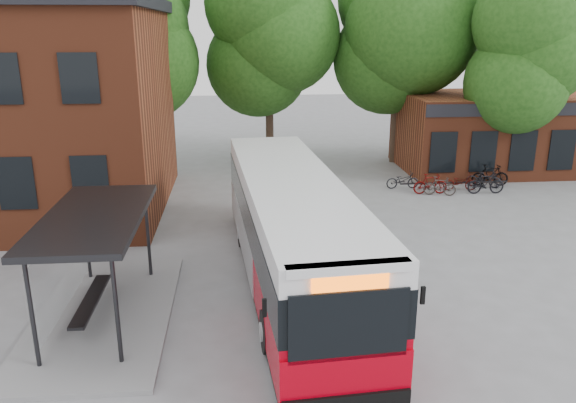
{
  "coord_description": "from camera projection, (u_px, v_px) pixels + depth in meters",
  "views": [
    {
      "loc": [
        -0.86,
        -14.69,
        7.33
      ],
      "look_at": [
        0.71,
        2.42,
        2.0
      ],
      "focal_mm": 35.0,
      "sensor_mm": 36.0,
      "label": 1
    }
  ],
  "objects": [
    {
      "name": "bicycle_6",
      "position": [
        484.0,
        179.0,
        26.86
      ],
      "size": [
        1.69,
        1.1,
        0.84
      ],
      "primitive_type": "imported",
      "rotation": [
        0.0,
        0.0,
        1.19
      ],
      "color": "black",
      "rests_on": "ground"
    },
    {
      "name": "bicycle_3",
      "position": [
        440.0,
        186.0,
        25.52
      ],
      "size": [
        1.53,
        0.79,
        0.88
      ],
      "primitive_type": "imported",
      "rotation": [
        0.0,
        0.0,
        1.3
      ],
      "color": "#3B332F",
      "rests_on": "ground"
    },
    {
      "name": "city_bus",
      "position": [
        291.0,
        231.0,
        16.46
      ],
      "size": [
        3.65,
        12.93,
        3.24
      ],
      "primitive_type": null,
      "rotation": [
        0.0,
        0.0,
        0.07
      ],
      "color": "#B80011",
      "rests_on": "ground"
    },
    {
      "name": "tree_1",
      "position": [
        269.0,
        68.0,
        30.94
      ],
      "size": [
        7.92,
        7.92,
        10.4
      ],
      "primitive_type": null,
      "color": "#1C4713",
      "rests_on": "ground"
    },
    {
      "name": "tree_2",
      "position": [
        398.0,
        63.0,
        30.51
      ],
      "size": [
        7.92,
        7.92,
        11.0
      ],
      "primitive_type": null,
      "color": "#1C4713",
      "rests_on": "ground"
    },
    {
      "name": "tree_3",
      "position": [
        520.0,
        85.0,
        27.4
      ],
      "size": [
        7.04,
        7.04,
        9.28
      ],
      "primitive_type": null,
      "color": "#1C4713",
      "rests_on": "ground"
    },
    {
      "name": "bike_rail",
      "position": [
        454.0,
        186.0,
        26.49
      ],
      "size": [
        5.2,
        0.1,
        0.38
      ],
      "primitive_type": null,
      "color": "#252528",
      "rests_on": "ground"
    },
    {
      "name": "bicycle_4",
      "position": [
        460.0,
        182.0,
        26.32
      ],
      "size": [
        1.61,
        0.71,
        0.82
      ],
      "primitive_type": "imported",
      "rotation": [
        0.0,
        0.0,
        1.46
      ],
      "color": "#3E0C08",
      "rests_on": "ground"
    },
    {
      "name": "bicycle_1",
      "position": [
        430.0,
        184.0,
        25.74
      ],
      "size": [
        1.59,
        0.46,
        0.95
      ],
      "primitive_type": "imported",
      "rotation": [
        0.0,
        0.0,
        1.56
      ],
      "color": "#550907",
      "rests_on": "ground"
    },
    {
      "name": "bicycle_7",
      "position": [
        490.0,
        175.0,
        27.04
      ],
      "size": [
        1.81,
        0.69,
        1.06
      ],
      "primitive_type": "imported",
      "rotation": [
        0.0,
        0.0,
        1.46
      ],
      "color": "black",
      "rests_on": "ground"
    },
    {
      "name": "bicycle_0",
      "position": [
        402.0,
        180.0,
        26.64
      ],
      "size": [
        1.55,
        0.54,
        0.82
      ],
      "primitive_type": "imported",
      "rotation": [
        0.0,
        0.0,
        1.57
      ],
      "color": "black",
      "rests_on": "ground"
    },
    {
      "name": "bus_shelter",
      "position": [
        99.0,
        266.0,
        14.45
      ],
      "size": [
        3.6,
        7.0,
        2.9
      ],
      "primitive_type": null,
      "color": "#252528",
      "rests_on": "ground"
    },
    {
      "name": "tree_0",
      "position": [
        136.0,
        64.0,
        29.29
      ],
      "size": [
        7.92,
        7.92,
        11.0
      ],
      "primitive_type": null,
      "color": "#1C4713",
      "rests_on": "ground"
    },
    {
      "name": "shop_row",
      "position": [
        532.0,
        131.0,
        30.25
      ],
      "size": [
        14.0,
        6.2,
        4.0
      ],
      "primitive_type": null,
      "color": "brown",
      "rests_on": "ground"
    },
    {
      "name": "ground",
      "position": [
        271.0,
        293.0,
        16.22
      ],
      "size": [
        100.0,
        100.0,
        0.0
      ],
      "primitive_type": "plane",
      "color": "slate"
    },
    {
      "name": "bicycle_5",
      "position": [
        486.0,
        183.0,
        25.75
      ],
      "size": [
        1.72,
        0.53,
        1.03
      ],
      "primitive_type": "imported",
      "rotation": [
        0.0,
        0.0,
        1.54
      ],
      "color": "black",
      "rests_on": "ground"
    }
  ]
}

